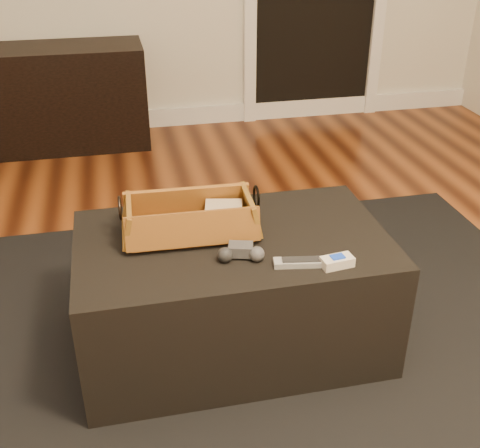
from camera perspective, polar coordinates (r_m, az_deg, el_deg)
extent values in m
cube|color=brown|center=(1.88, -5.96, -19.76)|extent=(5.00, 5.50, 0.01)
cube|color=white|center=(4.20, -10.70, 9.66)|extent=(5.00, 0.04, 0.12)
cube|color=black|center=(3.95, -20.56, 10.93)|extent=(1.56, 0.45, 0.61)
cube|color=black|center=(2.13, -0.36, -11.99)|extent=(2.60, 2.00, 0.01)
cube|color=black|center=(2.04, -0.67, -6.47)|extent=(1.00, 0.60, 0.42)
cube|color=black|center=(1.92, -5.31, -0.51)|extent=(0.23, 0.07, 0.02)
cube|color=tan|center=(1.97, -1.54, 1.05)|extent=(0.13, 0.10, 0.07)
cube|color=#A65925|center=(1.95, -4.69, -0.73)|extent=(0.39, 0.19, 0.02)
cube|color=#995F22|center=(2.01, -5.07, 2.14)|extent=(0.41, 0.05, 0.11)
cube|color=brown|center=(1.84, -4.44, -0.49)|extent=(0.41, 0.05, 0.11)
cube|color=#9C6A23|center=(1.95, 1.07, 1.38)|extent=(0.04, 0.21, 0.11)
cube|color=#966222|center=(1.91, -10.70, 0.37)|extent=(0.04, 0.21, 0.11)
torus|color=black|center=(1.93, 1.56, 2.57)|extent=(0.01, 0.08, 0.08)
torus|color=black|center=(1.90, -11.31, 1.49)|extent=(0.01, 0.08, 0.08)
cube|color=#38393C|center=(1.81, 0.06, -2.43)|extent=(0.08, 0.07, 0.03)
sphere|color=black|center=(1.79, -1.42, -2.95)|extent=(0.05, 0.05, 0.05)
sphere|color=#3E3E41|center=(1.80, 1.62, -2.87)|extent=(0.05, 0.05, 0.05)
cube|color=#A5A8AC|center=(1.79, 6.20, -3.64)|extent=(0.19, 0.07, 0.02)
cube|color=black|center=(1.79, 6.22, -3.34)|extent=(0.14, 0.05, 0.00)
cube|color=beige|center=(1.80, 9.19, -3.55)|extent=(0.10, 0.06, 0.03)
cube|color=blue|center=(1.79, 9.24, -3.09)|extent=(0.04, 0.03, 0.01)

